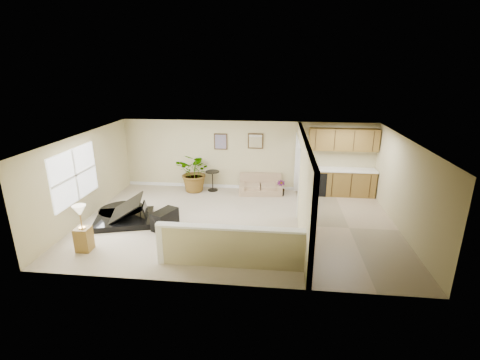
# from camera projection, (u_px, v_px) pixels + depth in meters

# --- Properties ---
(floor) EXTENTS (9.00, 9.00, 0.00)m
(floor) POSITION_uv_depth(u_px,v_px,m) (238.00, 223.00, 10.06)
(floor) COLOR #BDAE93
(floor) RESTS_ON ground
(back_wall) EXTENTS (9.00, 0.04, 2.50)m
(back_wall) POSITION_uv_depth(u_px,v_px,m) (247.00, 156.00, 12.50)
(back_wall) COLOR #C2B684
(back_wall) RESTS_ON floor
(front_wall) EXTENTS (9.00, 0.04, 2.50)m
(front_wall) POSITION_uv_depth(u_px,v_px,m) (220.00, 230.00, 6.84)
(front_wall) COLOR #C2B684
(front_wall) RESTS_ON floor
(left_wall) EXTENTS (0.04, 6.00, 2.50)m
(left_wall) POSITION_uv_depth(u_px,v_px,m) (85.00, 177.00, 10.13)
(left_wall) COLOR #C2B684
(left_wall) RESTS_ON floor
(right_wall) EXTENTS (0.04, 6.00, 2.50)m
(right_wall) POSITION_uv_depth(u_px,v_px,m) (406.00, 188.00, 9.21)
(right_wall) COLOR #C2B684
(right_wall) RESTS_ON floor
(ceiling) EXTENTS (9.00, 6.00, 0.04)m
(ceiling) POSITION_uv_depth(u_px,v_px,m) (237.00, 138.00, 9.28)
(ceiling) COLOR white
(ceiling) RESTS_ON back_wall
(kitchen_vinyl) EXTENTS (2.70, 6.00, 0.01)m
(kitchen_vinyl) POSITION_uv_depth(u_px,v_px,m) (349.00, 228.00, 9.74)
(kitchen_vinyl) COLOR tan
(kitchen_vinyl) RESTS_ON floor
(interior_partition) EXTENTS (0.18, 5.99, 2.50)m
(interior_partition) POSITION_uv_depth(u_px,v_px,m) (302.00, 182.00, 9.73)
(interior_partition) COLOR #C2B684
(interior_partition) RESTS_ON floor
(pony_half_wall) EXTENTS (3.42, 0.22, 1.00)m
(pony_half_wall) POSITION_uv_depth(u_px,v_px,m) (229.00, 246.00, 7.72)
(pony_half_wall) COLOR #C2B684
(pony_half_wall) RESTS_ON floor
(left_window) EXTENTS (0.05, 2.15, 1.45)m
(left_window) POSITION_uv_depth(u_px,v_px,m) (74.00, 175.00, 9.60)
(left_window) COLOR white
(left_window) RESTS_ON left_wall
(wall_art_left) EXTENTS (0.48, 0.04, 0.58)m
(wall_art_left) POSITION_uv_depth(u_px,v_px,m) (221.00, 142.00, 12.42)
(wall_art_left) COLOR #3E2B16
(wall_art_left) RESTS_ON back_wall
(wall_mirror) EXTENTS (0.55, 0.04, 0.55)m
(wall_mirror) POSITION_uv_depth(u_px,v_px,m) (256.00, 141.00, 12.27)
(wall_mirror) COLOR #3E2B16
(wall_mirror) RESTS_ON back_wall
(kitchen_cabinets) EXTENTS (2.36, 0.65, 2.33)m
(kitchen_cabinets) POSITION_uv_depth(u_px,v_px,m) (338.00, 171.00, 12.04)
(kitchen_cabinets) COLOR olive
(kitchen_cabinets) RESTS_ON floor
(piano) EXTENTS (2.15, 2.15, 1.51)m
(piano) POSITION_uv_depth(u_px,v_px,m) (123.00, 200.00, 10.10)
(piano) COLOR black
(piano) RESTS_ON floor
(piano_bench) EXTENTS (0.67, 0.87, 0.52)m
(piano_bench) POSITION_uv_depth(u_px,v_px,m) (165.00, 219.00, 9.68)
(piano_bench) COLOR black
(piano_bench) RESTS_ON floor
(loveseat) EXTENTS (1.57, 0.97, 0.86)m
(loveseat) POSITION_uv_depth(u_px,v_px,m) (261.00, 184.00, 12.38)
(loveseat) COLOR tan
(loveseat) RESTS_ON floor
(accent_table) EXTENTS (0.50, 0.50, 0.73)m
(accent_table) POSITION_uv_depth(u_px,v_px,m) (213.00, 178.00, 12.54)
(accent_table) COLOR black
(accent_table) RESTS_ON floor
(palm_plant) EXTENTS (1.57, 1.46, 1.43)m
(palm_plant) POSITION_uv_depth(u_px,v_px,m) (195.00, 173.00, 12.40)
(palm_plant) COLOR black
(palm_plant) RESTS_ON floor
(small_plant) EXTENTS (0.32, 0.32, 0.53)m
(small_plant) POSITION_uv_depth(u_px,v_px,m) (280.00, 189.00, 12.16)
(small_plant) COLOR black
(small_plant) RESTS_ON floor
(lamp_stand) EXTENTS (0.36, 0.36, 1.18)m
(lamp_stand) POSITION_uv_depth(u_px,v_px,m) (83.00, 232.00, 8.43)
(lamp_stand) COLOR olive
(lamp_stand) RESTS_ON floor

